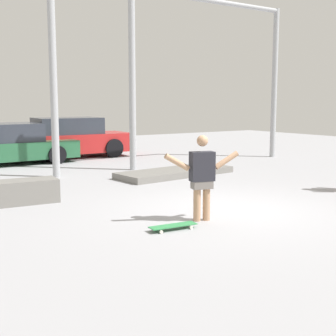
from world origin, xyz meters
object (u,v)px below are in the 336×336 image
parked_car_red (71,138)px  parked_car_green (5,145)px  skateboarder (202,174)px  manual_pad (175,172)px  skateboard (173,226)px  grind_box (4,193)px

parked_car_red → parked_car_green: bearing=-165.1°
skateboarder → manual_pad: skateboarder is taller
skateboard → grind_box: bearing=123.5°
skateboard → parked_car_red: parked_car_red is taller
grind_box → parked_car_red: 8.05m
skateboarder → manual_pad: (2.48, 4.31, -0.72)m
grind_box → manual_pad: 5.12m
grind_box → parked_car_red: size_ratio=0.49×
skateboarder → manual_pad: 5.03m
grind_box → skateboarder: bearing=-51.6°
skateboarder → skateboard: size_ratio=1.81×
skateboard → parked_car_red: size_ratio=0.19×
skateboard → grind_box: size_ratio=0.39×
parked_car_green → parked_car_red: parked_car_red is taller
manual_pad → parked_car_green: 6.08m
manual_pad → parked_car_green: parked_car_green is taller
grind_box → parked_car_green: (1.74, 6.26, 0.40)m
grind_box → manual_pad: size_ratio=0.62×
skateboarder → skateboard: skateboarder is taller
skateboarder → parked_car_green: 9.45m
parked_car_green → parked_car_red: size_ratio=1.04×
skateboard → skateboarder: bearing=21.5°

